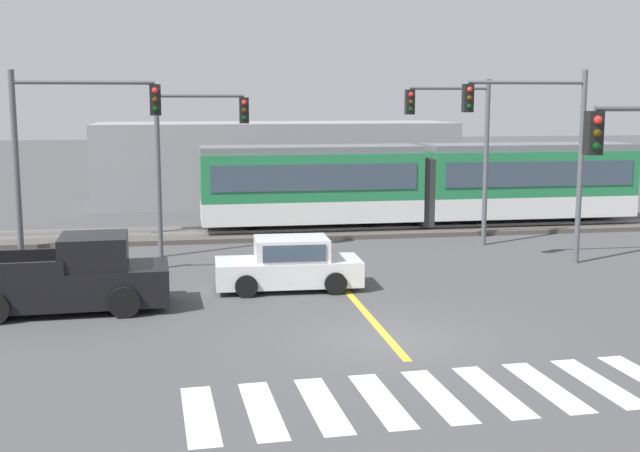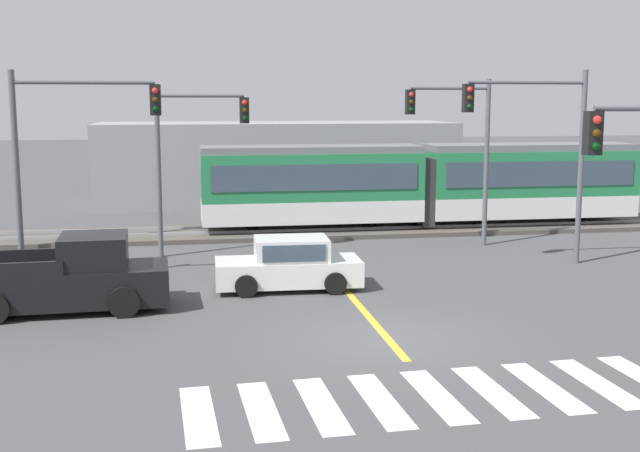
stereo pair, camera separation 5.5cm
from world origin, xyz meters
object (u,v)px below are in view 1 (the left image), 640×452
at_px(traffic_light_mid_left, 66,143).
at_px(traffic_light_far_right, 460,137).
at_px(pickup_truck, 68,279).
at_px(sedan_crossing, 289,265).
at_px(light_rail_tram, 421,182).
at_px(traffic_light_far_left, 189,144).
at_px(traffic_light_mid_right, 543,136).

xyz_separation_m(traffic_light_mid_left, traffic_light_far_right, (13.52, 4.33, -0.12)).
distance_m(pickup_truck, traffic_light_far_right, 15.48).
bearing_deg(pickup_truck, traffic_light_mid_left, 95.83).
relative_size(traffic_light_mid_left, traffic_light_far_right, 1.01).
bearing_deg(sedan_crossing, traffic_light_mid_left, 165.74).
xyz_separation_m(light_rail_tram, traffic_light_far_left, (-9.70, -4.26, 1.90)).
distance_m(sedan_crossing, traffic_light_far_right, 9.95).
relative_size(pickup_truck, traffic_light_mid_left, 0.87).
bearing_deg(sedan_crossing, light_rail_tram, 54.76).
relative_size(traffic_light_mid_right, traffic_light_far_left, 1.07).
relative_size(light_rail_tram, sedan_crossing, 4.35).
bearing_deg(traffic_light_mid_left, pickup_truck, -84.17).
distance_m(light_rail_tram, sedan_crossing, 12.15).
xyz_separation_m(light_rail_tram, pickup_truck, (-12.95, -11.30, -1.21)).
bearing_deg(pickup_truck, traffic_light_mid_right, 13.69).
xyz_separation_m(traffic_light_mid_right, traffic_light_far_left, (-11.44, 3.47, -0.33)).
relative_size(light_rail_tram, traffic_light_far_left, 3.08).
bearing_deg(light_rail_tram, traffic_light_far_left, -156.29).
distance_m(traffic_light_mid_right, traffic_light_far_right, 4.08).
relative_size(sedan_crossing, traffic_light_mid_left, 0.67).
height_order(pickup_truck, traffic_light_mid_left, traffic_light_mid_left).
bearing_deg(traffic_light_far_right, traffic_light_mid_right, -68.71).
relative_size(traffic_light_far_left, traffic_light_far_right, 0.96).
bearing_deg(traffic_light_mid_right, traffic_light_mid_left, -177.97).
relative_size(light_rail_tram, pickup_truck, 3.38).
bearing_deg(traffic_light_mid_right, light_rail_tram, 102.66).
height_order(traffic_light_far_left, traffic_light_far_right, traffic_light_far_right).
height_order(traffic_light_mid_right, traffic_light_far_right, traffic_light_mid_right).
relative_size(pickup_truck, traffic_light_far_left, 0.91).
xyz_separation_m(traffic_light_mid_right, traffic_light_far_right, (-1.48, 3.80, -0.17)).
height_order(light_rail_tram, traffic_light_mid_left, traffic_light_mid_left).
bearing_deg(traffic_light_far_left, traffic_light_mid_left, -131.69).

